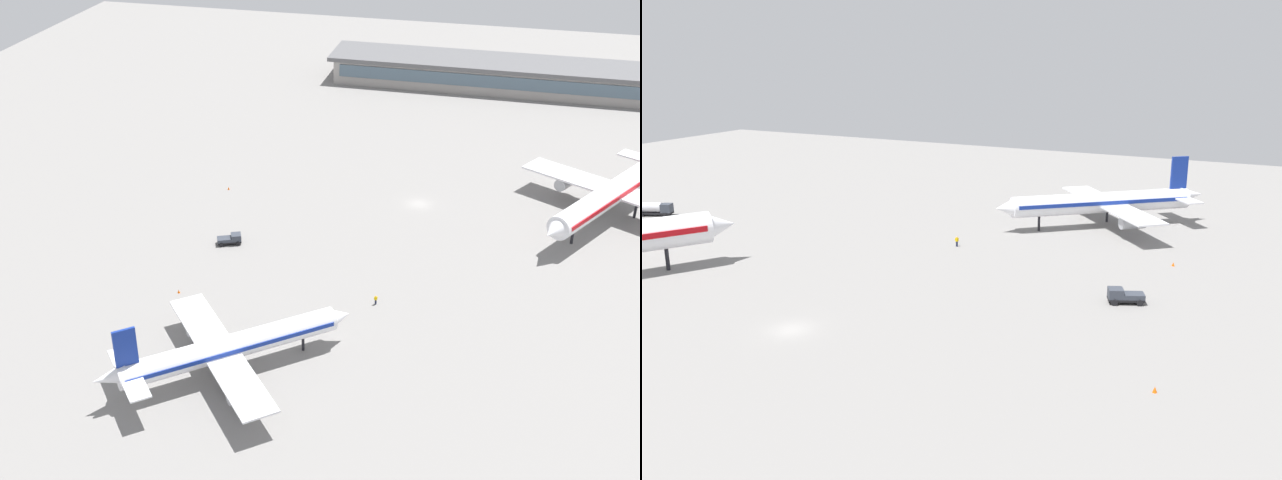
# 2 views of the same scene
# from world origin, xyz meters

# --- Properties ---
(ground) EXTENTS (288.00, 288.00, 0.00)m
(ground) POSITION_xyz_m (0.00, 0.00, 0.00)
(ground) COLOR gray
(terminal_building) EXTENTS (93.33, 18.11, 7.50)m
(terminal_building) POSITION_xyz_m (-10.33, -77.94, 3.82)
(terminal_building) COLOR #9E9993
(terminal_building) RESTS_ON ground
(airplane_at_gate) EXTENTS (37.43, 44.73, 15.04)m
(airplane_at_gate) POSITION_xyz_m (-37.34, -3.77, 5.47)
(airplane_at_gate) COLOR white
(airplane_at_gate) RESTS_ON ground
(airplane_taxiing) EXTENTS (32.08, 29.03, 11.87)m
(airplane_taxiing) POSITION_xyz_m (18.71, 61.09, 4.32)
(airplane_taxiing) COLOR white
(airplane_taxiing) RESTS_ON ground
(pushback_tractor) EXTENTS (4.79, 3.58, 1.90)m
(pushback_tractor) POSITION_xyz_m (31.38, 25.03, 0.97)
(pushback_tractor) COLOR black
(pushback_tractor) RESTS_ON ground
(ground_crew_worker) EXTENTS (0.52, 0.52, 1.67)m
(ground_crew_worker) POSITION_xyz_m (1.46, 38.33, 0.85)
(ground_crew_worker) COLOR #1E2338
(ground_crew_worker) RESTS_ON ground
(safety_cone_near_gate) EXTENTS (0.44, 0.44, 0.60)m
(safety_cone_near_gate) POSITION_xyz_m (39.66, 3.33, 0.30)
(safety_cone_near_gate) COLOR #EA590C
(safety_cone_near_gate) RESTS_ON ground
(safety_cone_mid_apron) EXTENTS (0.44, 0.44, 0.60)m
(safety_cone_mid_apron) POSITION_xyz_m (34.12, 43.18, 0.30)
(safety_cone_mid_apron) COLOR #EA590C
(safety_cone_mid_apron) RESTS_ON ground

